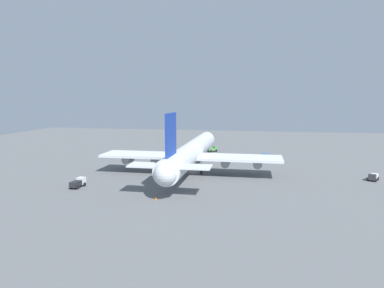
# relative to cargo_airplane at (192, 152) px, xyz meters

# --- Properties ---
(ground_plane) EXTENTS (273.77, 273.77, 0.00)m
(ground_plane) POSITION_rel_cargo_airplane_xyz_m (0.34, 0.00, -6.30)
(ground_plane) COLOR slate
(cargo_airplane) EXTENTS (68.44, 54.39, 19.54)m
(cargo_airplane) POSITION_rel_cargo_airplane_xyz_m (0.00, 0.00, 0.00)
(cargo_airplane) COLOR silver
(cargo_airplane) RESTS_ON ground_plane
(fuel_truck) EXTENTS (5.13, 2.57, 2.31)m
(fuel_truck) POSITION_rel_cargo_airplane_xyz_m (-23.51, 25.48, -5.09)
(fuel_truck) COLOR silver
(fuel_truck) RESTS_ON ground_plane
(maintenance_van) EXTENTS (4.43, 3.71, 2.04)m
(maintenance_van) POSITION_rel_cargo_airplane_xyz_m (-1.53, -51.91, -5.18)
(maintenance_van) COLOR #333338
(maintenance_van) RESTS_ON ground_plane
(baggage_tug) EXTENTS (4.38, 4.55, 2.23)m
(baggage_tug) POSITION_rel_cargo_airplane_xyz_m (41.39, -1.30, -5.19)
(baggage_tug) COLOR #4C8C4C
(baggage_tug) RESTS_ON ground_plane
(cargo_container_fore) EXTENTS (2.91, 3.43, 1.99)m
(cargo_container_fore) POSITION_rel_cargo_airplane_xyz_m (28.79, -23.18, -5.31)
(cargo_container_fore) COLOR #4C729E
(cargo_container_fore) RESTS_ON ground_plane
(safety_cone_nose) EXTENTS (0.52, 0.52, 0.75)m
(safety_cone_nose) POSITION_rel_cargo_airplane_xyz_m (31.14, 3.16, -5.93)
(safety_cone_nose) COLOR orange
(safety_cone_nose) RESTS_ON ground_plane
(safety_cone_tail) EXTENTS (0.53, 0.53, 0.75)m
(safety_cone_tail) POSITION_rel_cargo_airplane_xyz_m (-30.46, 2.49, -5.93)
(safety_cone_tail) COLOR orange
(safety_cone_tail) RESTS_ON ground_plane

